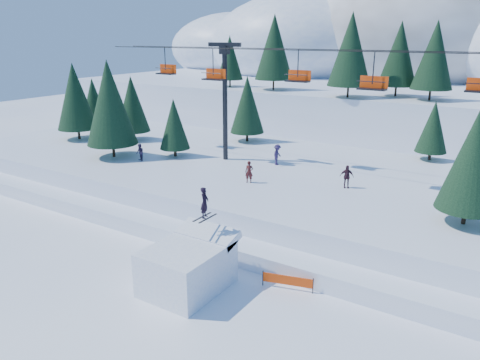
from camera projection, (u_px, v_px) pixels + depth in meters
The scene contains 10 objects.
ground at pixel (174, 303), 24.49m from camera, with size 160.00×160.00×0.00m, color white.
mid_shelf at pixel (316, 189), 38.60m from camera, with size 70.00×22.00×2.50m, color white.
berm at pixel (253, 239), 30.76m from camera, with size 70.00×6.00×1.10m, color white.
mountain_ridge at pixel (418, 56), 83.18m from camera, with size 119.00×60.80×26.46m.
jump_kicker at pixel (188, 265), 25.55m from camera, with size 3.68×5.02×5.47m.
chairlift at pixel (342, 91), 35.36m from camera, with size 46.00×3.21×10.28m.
conifer_stand at pixel (362, 124), 35.24m from camera, with size 62.77×18.41×9.73m.
distant_skiers at pixel (309, 164), 38.05m from camera, with size 29.44×10.30×1.84m.
banner_near at pixel (288, 280), 25.61m from camera, with size 2.77×0.78×0.90m.
banner_far at pixel (414, 298), 23.92m from camera, with size 2.83×0.44×0.90m.
Camera 1 is at (14.45, -16.23, 13.44)m, focal length 35.00 mm.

